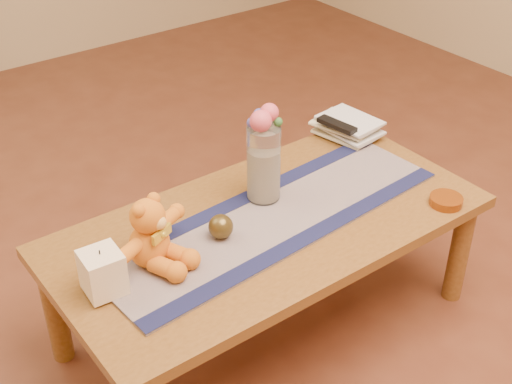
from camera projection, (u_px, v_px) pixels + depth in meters
floor at (267, 324)px, 2.48m from camera, size 5.50×5.50×0.00m
coffee_table_top at (268, 226)px, 2.24m from camera, size 1.40×0.70×0.04m
table_leg_fr at (459, 252)px, 2.49m from camera, size 0.07×0.07×0.41m
table_leg_bl at (55, 310)px, 2.24m from camera, size 0.07×0.07×0.41m
table_leg_br at (348, 182)px, 2.88m from camera, size 0.07×0.07×0.41m
persian_runner at (274, 218)px, 2.23m from camera, size 1.22×0.43×0.01m
runner_border_near at (306, 238)px, 2.14m from camera, size 1.20×0.14×0.00m
runner_border_far at (245, 198)px, 2.32m from camera, size 1.20×0.14×0.00m
teddy_bear at (148, 232)px, 2.00m from camera, size 0.38×0.35×0.20m
pillar_candle at (103, 272)px, 1.91m from camera, size 0.11×0.11×0.13m
candle_wick at (100, 252)px, 1.87m from camera, size 0.00×0.00×0.01m
glass_vase at (264, 164)px, 2.26m from camera, size 0.11×0.11×0.26m
potpourri_fill at (264, 174)px, 2.28m from camera, size 0.09×0.09×0.18m
rose_left at (261, 121)px, 2.15m from camera, size 0.07×0.07×0.07m
rose_right at (269, 113)px, 2.18m from camera, size 0.06×0.06×0.06m
blue_flower_back at (260, 115)px, 2.20m from camera, size 0.04×0.04×0.04m
blue_flower_side at (252, 123)px, 2.17m from camera, size 0.04×0.04×0.04m
leaf_sprig at (278, 122)px, 2.18m from camera, size 0.03×0.03×0.03m
bronze_ball at (221, 227)px, 2.12m from camera, size 0.08×0.08×0.08m
book_bottom at (334, 141)px, 2.64m from camera, size 0.21×0.25×0.02m
book_lower at (336, 137)px, 2.63m from camera, size 0.18×0.23×0.02m
book_upper at (333, 133)px, 2.62m from camera, size 0.22×0.26×0.02m
book_top at (336, 128)px, 2.61m from camera, size 0.19×0.24×0.02m
tv_remote at (337, 125)px, 2.60m from camera, size 0.07×0.17×0.02m
amber_dish at (446, 201)px, 2.30m from camera, size 0.14×0.14×0.03m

